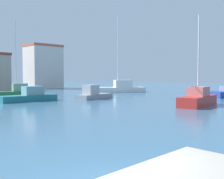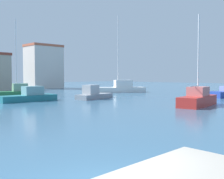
% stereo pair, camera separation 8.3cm
% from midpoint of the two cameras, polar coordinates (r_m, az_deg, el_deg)
% --- Properties ---
extents(water, '(160.00, 160.00, 0.00)m').
position_cam_midpoint_polar(water, '(30.83, -5.87, -2.15)').
color(water, '#38607F').
rests_on(water, ground).
extents(sailboat_green_far_left, '(6.95, 3.20, 10.51)m').
position_cam_midpoint_polar(sailboat_green_far_left, '(39.27, -19.40, -0.37)').
color(sailboat_green_far_left, '#28703D').
rests_on(sailboat_green_far_left, water).
extents(sailboat_white_inner_mooring, '(8.86, 7.00, 12.59)m').
position_cam_midpoint_polar(sailboat_white_inner_mooring, '(44.54, 1.59, 0.34)').
color(sailboat_white_inner_mooring, white).
rests_on(sailboat_white_inner_mooring, water).
extents(motorboat_teal_distant_north, '(6.08, 2.27, 1.60)m').
position_cam_midpoint_polar(motorboat_teal_distant_north, '(30.19, -17.12, -1.37)').
color(motorboat_teal_distant_north, '#1E707A').
rests_on(motorboat_teal_distant_north, water).
extents(sailboat_red_mid_harbor, '(5.87, 2.65, 8.18)m').
position_cam_midpoint_polar(sailboat_red_mid_harbor, '(25.40, 17.83, -1.83)').
color(sailboat_red_mid_harbor, '#B22823').
rests_on(sailboat_red_mid_harbor, water).
extents(motorboat_grey_outer_mooring, '(5.54, 2.85, 1.66)m').
position_cam_midpoint_polar(motorboat_grey_outer_mooring, '(31.84, -3.89, -1.00)').
color(motorboat_grey_outer_mooring, gray).
rests_on(motorboat_grey_outer_mooring, water).
extents(yacht_club, '(7.10, 5.32, 9.45)m').
position_cam_midpoint_polar(yacht_club, '(60.36, -14.26, 4.72)').
color(yacht_club, beige).
rests_on(yacht_club, ground).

